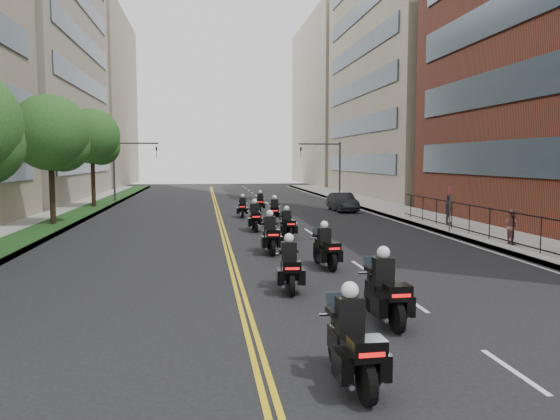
# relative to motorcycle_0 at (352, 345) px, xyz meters

# --- Properties ---
(ground) EXTENTS (160.00, 160.00, 0.00)m
(ground) POSITION_rel_motorcycle_0_xyz_m (-0.04, 0.19, -0.72)
(ground) COLOR black
(ground) RESTS_ON ground
(sidewalk_right) EXTENTS (4.00, 90.00, 0.15)m
(sidewalk_right) POSITION_rel_motorcycle_0_xyz_m (11.96, 25.19, -0.64)
(sidewalk_right) COLOR gray
(sidewalk_right) RESTS_ON ground
(sidewalk_left) EXTENTS (4.00, 90.00, 0.15)m
(sidewalk_left) POSITION_rel_motorcycle_0_xyz_m (-12.04, 25.19, -0.64)
(sidewalk_left) COLOR gray
(sidewalk_left) RESTS_ON ground
(grass_strip) EXTENTS (2.00, 90.00, 0.04)m
(grass_strip) POSITION_rel_motorcycle_0_xyz_m (-11.24, 25.19, -0.55)
(grass_strip) COLOR #133413
(grass_strip) RESTS_ON sidewalk_left
(building_right_tan) EXTENTS (15.11, 28.00, 30.00)m
(building_right_tan) POSITION_rel_motorcycle_0_xyz_m (21.44, 48.19, 14.28)
(building_right_tan) COLOR gray
(building_right_tan) RESTS_ON ground
(building_right_far) EXTENTS (15.00, 28.00, 26.00)m
(building_right_far) POSITION_rel_motorcycle_0_xyz_m (21.46, 78.19, 12.28)
(building_right_far) COLOR gray
(building_right_far) RESTS_ON ground
(building_left_far) EXTENTS (16.00, 28.00, 26.00)m
(building_left_far) POSITION_rel_motorcycle_0_xyz_m (-22.04, 78.19, 12.28)
(building_left_far) COLOR gray
(building_left_far) RESTS_ON ground
(iron_fence) EXTENTS (0.05, 28.00, 1.50)m
(iron_fence) POSITION_rel_motorcycle_0_xyz_m (10.96, 12.19, 0.19)
(iron_fence) COLOR black
(iron_fence) RESTS_ON sidewalk_right
(street_trees) EXTENTS (4.40, 38.40, 7.98)m
(street_trees) POSITION_rel_motorcycle_0_xyz_m (-11.09, 18.80, 4.42)
(street_trees) COLOR #322116
(street_trees) RESTS_ON ground
(traffic_signal_right) EXTENTS (4.09, 0.20, 5.60)m
(traffic_signal_right) POSITION_rel_motorcycle_0_xyz_m (9.50, 42.19, 2.98)
(traffic_signal_right) COLOR #3F3F44
(traffic_signal_right) RESTS_ON ground
(traffic_signal_left) EXTENTS (4.09, 0.20, 5.60)m
(traffic_signal_left) POSITION_rel_motorcycle_0_xyz_m (-9.58, 42.19, 2.98)
(traffic_signal_left) COLOR #3F3F44
(traffic_signal_left) RESTS_ON ground
(motorcycle_0) EXTENTS (0.58, 2.46, 1.81)m
(motorcycle_0) POSITION_rel_motorcycle_0_xyz_m (0.00, 0.00, 0.00)
(motorcycle_0) COLOR black
(motorcycle_0) RESTS_ON ground
(motorcycle_1) EXTENTS (0.59, 2.52, 1.86)m
(motorcycle_1) POSITION_rel_motorcycle_0_xyz_m (1.77, 3.43, 0.02)
(motorcycle_1) COLOR black
(motorcycle_1) RESTS_ON ground
(motorcycle_2) EXTENTS (0.60, 2.33, 1.72)m
(motorcycle_2) POSITION_rel_motorcycle_0_xyz_m (0.00, 7.00, -0.04)
(motorcycle_2) COLOR black
(motorcycle_2) RESTS_ON ground
(motorcycle_3) EXTENTS (0.67, 2.31, 1.71)m
(motorcycle_3) POSITION_rel_motorcycle_0_xyz_m (1.84, 10.24, -0.04)
(motorcycle_3) COLOR black
(motorcycle_3) RESTS_ON ground
(motorcycle_4) EXTENTS (0.56, 2.46, 1.82)m
(motorcycle_4) POSITION_rel_motorcycle_0_xyz_m (0.23, 13.61, 0.00)
(motorcycle_4) COLOR black
(motorcycle_4) RESTS_ON ground
(motorcycle_5) EXTENTS (0.56, 2.19, 1.62)m
(motorcycle_5) POSITION_rel_motorcycle_0_xyz_m (1.61, 17.86, -0.08)
(motorcycle_5) COLOR black
(motorcycle_5) RESTS_ON ground
(motorcycle_6) EXTENTS (0.55, 2.39, 1.76)m
(motorcycle_6) POSITION_rel_motorcycle_0_xyz_m (0.26, 20.90, -0.02)
(motorcycle_6) COLOR black
(motorcycle_6) RESTS_ON ground
(motorcycle_7) EXTENTS (0.71, 2.35, 1.74)m
(motorcycle_7) POSITION_rel_motorcycle_0_xyz_m (1.80, 24.25, -0.03)
(motorcycle_7) COLOR black
(motorcycle_7) RESTS_ON ground
(motorcycle_8) EXTENTS (0.60, 2.15, 1.59)m
(motorcycle_8) POSITION_rel_motorcycle_0_xyz_m (0.09, 28.07, -0.09)
(motorcycle_8) COLOR black
(motorcycle_8) RESTS_ON ground
(motorcycle_9) EXTENTS (0.65, 2.20, 1.62)m
(motorcycle_9) POSITION_rel_motorcycle_0_xyz_m (1.70, 31.83, -0.07)
(motorcycle_9) COLOR black
(motorcycle_9) RESTS_ON ground
(parked_sedan) EXTENTS (1.61, 4.28, 1.39)m
(parked_sedan) POSITION_rel_motorcycle_0_xyz_m (7.96, 31.39, -0.02)
(parked_sedan) COLOR black
(parked_sedan) RESTS_ON ground
(pedestrian_b) EXTENTS (0.60, 0.77, 1.57)m
(pedestrian_b) POSITION_rel_motorcycle_0_xyz_m (11.16, 13.56, 0.22)
(pedestrian_b) COLOR brown
(pedestrian_b) RESTS_ON sidewalk_right
(pedestrian_c) EXTENTS (0.71, 1.10, 1.74)m
(pedestrian_c) POSITION_rel_motorcycle_0_xyz_m (11.65, 21.14, 0.30)
(pedestrian_c) COLOR #3F3F46
(pedestrian_c) RESTS_ON sidewalk_right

